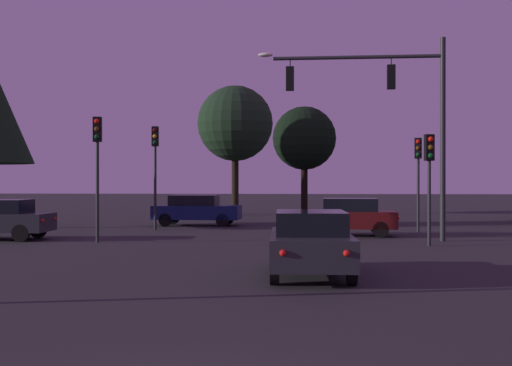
# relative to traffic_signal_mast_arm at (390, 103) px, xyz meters

# --- Properties ---
(ground_plane) EXTENTS (168.00, 168.00, 0.00)m
(ground_plane) POSITION_rel_traffic_signal_mast_arm_xyz_m (-4.22, 5.57, -5.13)
(ground_plane) COLOR #262326
(ground_plane) RESTS_ON ground
(traffic_signal_mast_arm) EXTENTS (6.94, 0.46, 7.52)m
(traffic_signal_mast_arm) POSITION_rel_traffic_signal_mast_arm_xyz_m (0.00, 0.00, 0.00)
(traffic_signal_mast_arm) COLOR #232326
(traffic_signal_mast_arm) RESTS_ON ground
(traffic_light_corner_left) EXTENTS (0.35, 0.38, 4.09)m
(traffic_light_corner_left) POSITION_rel_traffic_signal_mast_arm_xyz_m (1.75, 4.23, -2.22)
(traffic_light_corner_left) COLOR #232326
(traffic_light_corner_left) RESTS_ON ground
(traffic_light_corner_right) EXTENTS (0.34, 0.37, 3.81)m
(traffic_light_corner_right) POSITION_rel_traffic_signal_mast_arm_xyz_m (1.07, -1.95, -2.42)
(traffic_light_corner_right) COLOR #232326
(traffic_light_corner_right) RESTS_ON ground
(traffic_light_median) EXTENTS (0.32, 0.36, 4.70)m
(traffic_light_median) POSITION_rel_traffic_signal_mast_arm_xyz_m (-9.93, 4.76, -1.82)
(traffic_light_median) COLOR #232326
(traffic_light_median) RESTS_ON ground
(traffic_light_far_side) EXTENTS (0.33, 0.37, 4.53)m
(traffic_light_far_side) POSITION_rel_traffic_signal_mast_arm_xyz_m (-10.64, -1.48, -1.93)
(traffic_light_far_side) COLOR #232326
(traffic_light_far_side) RESTS_ON ground
(car_nearside_lane) EXTENTS (1.96, 4.32, 1.52)m
(car_nearside_lane) POSITION_rel_traffic_signal_mast_arm_xyz_m (-3.06, -9.40, -4.34)
(car_nearside_lane) COLOR #232328
(car_nearside_lane) RESTS_ON ground
(car_crossing_left) EXTENTS (4.11, 2.01, 1.52)m
(car_crossing_left) POSITION_rel_traffic_signal_mast_arm_xyz_m (-1.44, 2.14, -4.34)
(car_crossing_left) COLOR #4C0F0F
(car_crossing_left) RESTS_ON ground
(car_far_lane) EXTENTS (4.43, 1.99, 1.52)m
(car_far_lane) POSITION_rel_traffic_signal_mast_arm_xyz_m (-8.55, 7.85, -4.34)
(car_far_lane) COLOR #0F1947
(car_far_lane) RESTS_ON ground
(tree_center_horizon) EXTENTS (5.00, 5.00, 8.54)m
(tree_center_horizon) POSITION_rel_traffic_signal_mast_arm_xyz_m (-7.72, 18.76, 0.88)
(tree_center_horizon) COLOR black
(tree_center_horizon) RESTS_ON ground
(tree_right_cluster) EXTENTS (3.34, 3.34, 6.15)m
(tree_right_cluster) POSITION_rel_traffic_signal_mast_arm_xyz_m (-3.17, 10.03, -0.69)
(tree_right_cluster) COLOR black
(tree_right_cluster) RESTS_ON ground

